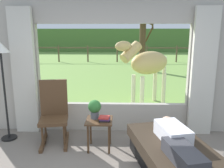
% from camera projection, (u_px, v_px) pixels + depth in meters
% --- Properties ---
extents(back_wall_with_window, '(5.20, 0.12, 2.55)m').
position_uv_depth(back_wall_with_window, '(113.00, 69.00, 4.45)').
color(back_wall_with_window, '#ADA599').
rests_on(back_wall_with_window, ground_plane).
extents(curtain_panel_left, '(0.44, 0.10, 2.40)m').
position_uv_depth(curtain_panel_left, '(24.00, 72.00, 4.38)').
color(curtain_panel_left, beige).
rests_on(curtain_panel_left, ground_plane).
extents(curtain_panel_right, '(0.44, 0.10, 2.40)m').
position_uv_depth(curtain_panel_right, '(203.00, 73.00, 4.28)').
color(curtain_panel_right, beige).
rests_on(curtain_panel_right, ground_plane).
extents(outdoor_pasture_lawn, '(36.00, 21.68, 0.02)m').
position_uv_depth(outdoor_pasture_lawn, '(117.00, 63.00, 15.36)').
color(outdoor_pasture_lawn, '#759E47').
rests_on(outdoor_pasture_lawn, ground_plane).
extents(distant_hill_ridge, '(36.00, 2.00, 2.40)m').
position_uv_depth(distant_hill_ridge, '(118.00, 40.00, 24.71)').
color(distant_hill_ridge, '#4E7436').
rests_on(distant_hill_ridge, ground_plane).
extents(recliner_sofa, '(1.26, 1.86, 0.42)m').
position_uv_depth(recliner_sofa, '(174.00, 158.00, 3.22)').
color(recliner_sofa, black).
rests_on(recliner_sofa, ground_plane).
extents(reclining_person, '(0.47, 1.43, 0.22)m').
position_uv_depth(reclining_person, '(176.00, 139.00, 3.11)').
color(reclining_person, silver).
rests_on(reclining_person, recliner_sofa).
extents(rocking_chair, '(0.57, 0.75, 1.12)m').
position_uv_depth(rocking_chair, '(54.00, 112.00, 4.09)').
color(rocking_chair, '#4C331E').
rests_on(rocking_chair, ground_plane).
extents(side_table, '(0.44, 0.44, 0.52)m').
position_uv_depth(side_table, '(99.00, 125.00, 3.84)').
color(side_table, '#4C331E').
rests_on(side_table, ground_plane).
extents(potted_plant, '(0.22, 0.22, 0.32)m').
position_uv_depth(potted_plant, '(95.00, 108.00, 3.84)').
color(potted_plant, '#4C5156').
rests_on(potted_plant, side_table).
extents(book_stack, '(0.20, 0.17, 0.08)m').
position_uv_depth(book_stack, '(105.00, 119.00, 3.74)').
color(book_stack, black).
rests_on(book_stack, side_table).
extents(floor_lamp_left, '(0.32, 0.32, 1.78)m').
position_uv_depth(floor_lamp_left, '(2.00, 62.00, 3.98)').
color(floor_lamp_left, black).
rests_on(floor_lamp_left, ground_plane).
extents(horse, '(1.61, 1.43, 1.73)m').
position_uv_depth(horse, '(148.00, 64.00, 5.98)').
color(horse, tan).
rests_on(horse, outdoor_pasture_lawn).
extents(pasture_tree, '(1.20, 1.16, 2.93)m').
position_uv_depth(pasture_tree, '(143.00, 43.00, 11.84)').
color(pasture_tree, '#4C3823').
rests_on(pasture_tree, outdoor_pasture_lawn).
extents(pasture_fence_line, '(16.10, 0.10, 1.10)m').
position_uv_depth(pasture_fence_line, '(117.00, 51.00, 15.52)').
color(pasture_fence_line, brown).
rests_on(pasture_fence_line, outdoor_pasture_lawn).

